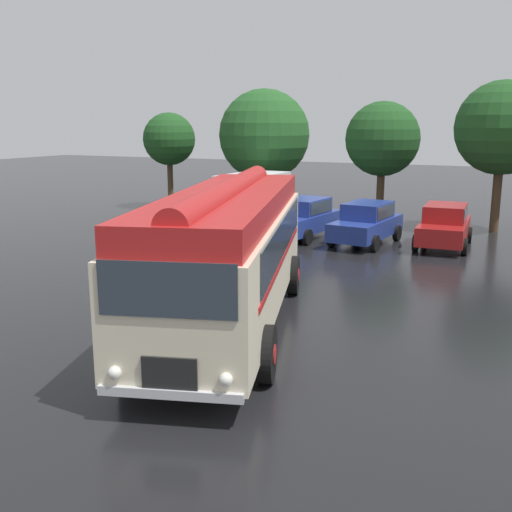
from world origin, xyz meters
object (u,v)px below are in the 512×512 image
car_mid_right (444,226)px  box_van (245,200)px  car_mid_left (366,223)px  car_near_left (304,218)px  vintage_bus (229,248)px

car_mid_right → box_van: (-8.76, 0.14, 0.52)m
box_van → car_mid_right: bearing=-0.9°
car_mid_left → car_mid_right: same height
car_near_left → car_mid_right: size_ratio=1.02×
vintage_bus → car_mid_left: size_ratio=2.38×
car_mid_left → car_mid_right: size_ratio=1.02×
vintage_bus → car_mid_left: bearing=88.4°
car_near_left → box_van: 3.20m
car_mid_left → box_van: 5.92m
car_mid_right → box_van: 8.78m
car_mid_right → car_mid_left: bearing=-166.8°
car_mid_right → box_van: size_ratio=0.73×
box_van → vintage_bus: bearing=-65.4°
vintage_bus → car_near_left: 11.69m
vintage_bus → car_mid_left: vintage_bus is taller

